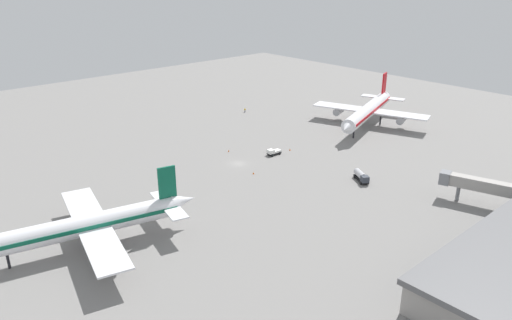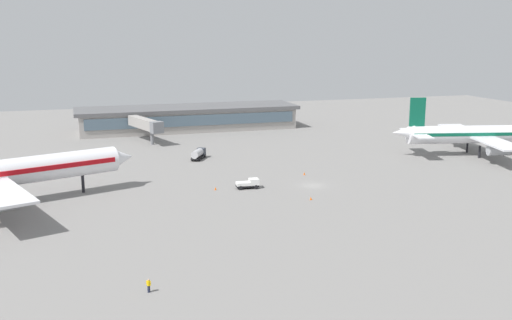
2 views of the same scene
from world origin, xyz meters
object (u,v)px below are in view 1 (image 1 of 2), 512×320
object	(u,v)px
safety_cone_far_side	(290,150)
pushback_tractor	(273,152)
airplane_taxiing	(85,226)
safety_cone_mid_apron	(229,151)
safety_cone_near_gate	(253,173)
fuel_truck	(361,176)
airplane_at_gate	(368,110)
ground_crew_worker	(245,110)

from	to	relation	value
safety_cone_far_side	pushback_tractor	bearing A→B (deg)	174.00
airplane_taxiing	safety_cone_mid_apron	distance (m)	62.49
airplane_taxiing	safety_cone_mid_apron	world-z (taller)	airplane_taxiing
pushback_tractor	safety_cone_far_side	distance (m)	6.61
safety_cone_near_gate	safety_cone_far_side	distance (m)	22.17
safety_cone_near_gate	safety_cone_far_side	size ratio (longest dim) A/B	1.00
fuel_truck	safety_cone_mid_apron	bearing A→B (deg)	-134.03
airplane_taxiing	fuel_truck	xyz separation A→B (m)	(69.25, -16.36, -3.90)
airplane_at_gate	safety_cone_near_gate	distance (m)	61.24
safety_cone_far_side	ground_crew_worker	bearing A→B (deg)	66.87
airplane_taxiing	pushback_tractor	size ratio (longest dim) A/B	10.42
fuel_truck	safety_cone_mid_apron	world-z (taller)	fuel_truck
airplane_taxiing	safety_cone_near_gate	distance (m)	51.53
safety_cone_near_gate	ground_crew_worker	bearing A→B (deg)	51.31
airplane_at_gate	airplane_taxiing	bearing A→B (deg)	-12.93
airplane_taxiing	pushback_tractor	bearing A→B (deg)	-155.02
airplane_taxiing	safety_cone_near_gate	world-z (taller)	airplane_taxiing
fuel_truck	ground_crew_worker	xyz separation A→B (m)	(21.08, 72.11, -0.54)
fuel_truck	safety_cone_near_gate	distance (m)	29.33
safety_cone_mid_apron	fuel_truck	bearing A→B (deg)	-73.58
fuel_truck	ground_crew_worker	distance (m)	75.13
pushback_tractor	airplane_at_gate	bearing A→B (deg)	-177.01
airplane_at_gate	pushback_tractor	world-z (taller)	airplane_at_gate
airplane_at_gate	safety_cone_near_gate	world-z (taller)	airplane_at_gate
airplane_taxiing	pushback_tractor	world-z (taller)	airplane_taxiing
airplane_at_gate	airplane_taxiing	size ratio (longest dim) A/B	1.07
safety_cone_mid_apron	safety_cone_far_side	xyz separation A→B (m)	(15.00, -11.97, 0.00)
airplane_taxiing	safety_cone_far_side	size ratio (longest dim) A/B	78.84
pushback_tractor	safety_cone_near_gate	xyz separation A→B (m)	(-14.65, -7.21, -0.67)
safety_cone_near_gate	airplane_at_gate	bearing A→B (deg)	5.58
fuel_truck	safety_cone_near_gate	xyz separation A→B (m)	(-18.37, 22.84, -1.09)
safety_cone_near_gate	fuel_truck	bearing A→B (deg)	-51.19
ground_crew_worker	airplane_taxiing	bearing A→B (deg)	156.83
fuel_truck	safety_cone_far_side	distance (m)	29.52
safety_cone_near_gate	safety_cone_far_side	bearing A→B (deg)	17.11
fuel_truck	safety_cone_far_side	size ratio (longest dim) A/B	10.70
airplane_taxiing	safety_cone_mid_apron	bearing A→B (deg)	-143.19
fuel_truck	safety_cone_near_gate	size ratio (longest dim) A/B	10.70
airplane_taxiing	safety_cone_mid_apron	xyz separation A→B (m)	(57.07, 24.97, -4.99)
airplane_at_gate	fuel_truck	bearing A→B (deg)	14.93
airplane_at_gate	pushback_tractor	bearing A→B (deg)	-20.86
airplane_taxiing	fuel_truck	size ratio (longest dim) A/B	7.37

